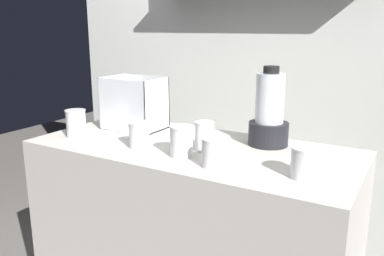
{
  "coord_description": "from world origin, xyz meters",
  "views": [
    {
      "loc": [
        0.84,
        -1.44,
        1.4
      ],
      "look_at": [
        0.0,
        0.0,
        0.98
      ],
      "focal_mm": 37.71,
      "sensor_mm": 36.0,
      "label": 1
    }
  ],
  "objects_px": {
    "juice_cup_mango_far_left": "(76,125)",
    "carrot_display_bin": "(135,113)",
    "juice_cup_beet_middle": "(181,143)",
    "juice_cup_orange_rightmost": "(304,164)",
    "juice_cup_orange_far_right": "(213,154)",
    "blender_pitcher": "(269,115)",
    "juice_cup_orange_left": "(139,136)",
    "juice_cup_beet_right": "(204,138)"
  },
  "relations": [
    {
      "from": "blender_pitcher",
      "to": "juice_cup_orange_rightmost",
      "type": "distance_m",
      "value": 0.41
    },
    {
      "from": "juice_cup_orange_left",
      "to": "juice_cup_beet_middle",
      "type": "relative_size",
      "value": 0.89
    },
    {
      "from": "carrot_display_bin",
      "to": "juice_cup_orange_far_right",
      "type": "bearing_deg",
      "value": -27.24
    },
    {
      "from": "juice_cup_orange_rightmost",
      "to": "juice_cup_mango_far_left",
      "type": "bearing_deg",
      "value": -179.79
    },
    {
      "from": "juice_cup_beet_middle",
      "to": "juice_cup_beet_right",
      "type": "relative_size",
      "value": 1.0
    },
    {
      "from": "juice_cup_beet_right",
      "to": "juice_cup_orange_far_right",
      "type": "xyz_separation_m",
      "value": [
        0.12,
        -0.16,
        -0.01
      ]
    },
    {
      "from": "blender_pitcher",
      "to": "juice_cup_orange_far_right",
      "type": "distance_m",
      "value": 0.39
    },
    {
      "from": "juice_cup_mango_far_left",
      "to": "juice_cup_beet_middle",
      "type": "relative_size",
      "value": 1.03
    },
    {
      "from": "juice_cup_beet_right",
      "to": "juice_cup_orange_rightmost",
      "type": "xyz_separation_m",
      "value": [
        0.44,
        -0.1,
        -0.0
      ]
    },
    {
      "from": "carrot_display_bin",
      "to": "juice_cup_orange_far_right",
      "type": "distance_m",
      "value": 0.68
    },
    {
      "from": "juice_cup_mango_far_left",
      "to": "carrot_display_bin",
      "type": "bearing_deg",
      "value": 61.83
    },
    {
      "from": "juice_cup_beet_middle",
      "to": "juice_cup_orange_rightmost",
      "type": "relative_size",
      "value": 1.13
    },
    {
      "from": "blender_pitcher",
      "to": "juice_cup_orange_left",
      "type": "height_order",
      "value": "blender_pitcher"
    },
    {
      "from": "juice_cup_beet_middle",
      "to": "juice_cup_orange_far_right",
      "type": "relative_size",
      "value": 1.14
    },
    {
      "from": "blender_pitcher",
      "to": "carrot_display_bin",
      "type": "bearing_deg",
      "value": -175.1
    },
    {
      "from": "juice_cup_beet_middle",
      "to": "juice_cup_orange_far_right",
      "type": "height_order",
      "value": "juice_cup_beet_middle"
    },
    {
      "from": "juice_cup_beet_middle",
      "to": "juice_cup_mango_far_left",
      "type": "bearing_deg",
      "value": 179.74
    },
    {
      "from": "juice_cup_mango_far_left",
      "to": "juice_cup_beet_right",
      "type": "height_order",
      "value": "juice_cup_mango_far_left"
    },
    {
      "from": "juice_cup_orange_rightmost",
      "to": "carrot_display_bin",
      "type": "bearing_deg",
      "value": 164.33
    },
    {
      "from": "juice_cup_orange_left",
      "to": "juice_cup_orange_far_right",
      "type": "xyz_separation_m",
      "value": [
        0.38,
        -0.06,
        -0.0
      ]
    },
    {
      "from": "carrot_display_bin",
      "to": "juice_cup_mango_far_left",
      "type": "bearing_deg",
      "value": -118.17
    },
    {
      "from": "juice_cup_orange_far_right",
      "to": "juice_cup_mango_far_left",
      "type": "bearing_deg",
      "value": 176.31
    },
    {
      "from": "carrot_display_bin",
      "to": "juice_cup_orange_rightmost",
      "type": "height_order",
      "value": "carrot_display_bin"
    },
    {
      "from": "juice_cup_orange_far_right",
      "to": "juice_cup_orange_rightmost",
      "type": "relative_size",
      "value": 1.0
    },
    {
      "from": "carrot_display_bin",
      "to": "juice_cup_orange_left",
      "type": "relative_size",
      "value": 2.58
    },
    {
      "from": "juice_cup_beet_middle",
      "to": "juice_cup_beet_right",
      "type": "bearing_deg",
      "value": 68.9
    },
    {
      "from": "juice_cup_orange_left",
      "to": "juice_cup_orange_rightmost",
      "type": "relative_size",
      "value": 1.01
    },
    {
      "from": "blender_pitcher",
      "to": "juice_cup_mango_far_left",
      "type": "bearing_deg",
      "value": -158.66
    },
    {
      "from": "juice_cup_beet_right",
      "to": "juice_cup_orange_far_right",
      "type": "distance_m",
      "value": 0.2
    },
    {
      "from": "blender_pitcher",
      "to": "juice_cup_mango_far_left",
      "type": "distance_m",
      "value": 0.89
    },
    {
      "from": "juice_cup_orange_left",
      "to": "juice_cup_orange_far_right",
      "type": "bearing_deg",
      "value": -8.54
    },
    {
      "from": "carrot_display_bin",
      "to": "juice_cup_orange_far_right",
      "type": "relative_size",
      "value": 2.61
    },
    {
      "from": "juice_cup_orange_far_right",
      "to": "juice_cup_beet_middle",
      "type": "bearing_deg",
      "value": 164.65
    },
    {
      "from": "juice_cup_mango_far_left",
      "to": "juice_cup_beet_right",
      "type": "relative_size",
      "value": 1.03
    },
    {
      "from": "carrot_display_bin",
      "to": "juice_cup_beet_middle",
      "type": "relative_size",
      "value": 2.3
    },
    {
      "from": "juice_cup_orange_left",
      "to": "juice_cup_beet_right",
      "type": "xyz_separation_m",
      "value": [
        0.26,
        0.1,
        0.01
      ]
    },
    {
      "from": "juice_cup_beet_middle",
      "to": "juice_cup_orange_rightmost",
      "type": "distance_m",
      "value": 0.48
    },
    {
      "from": "juice_cup_beet_middle",
      "to": "juice_cup_orange_rightmost",
      "type": "bearing_deg",
      "value": 0.78
    },
    {
      "from": "juice_cup_orange_far_right",
      "to": "juice_cup_orange_rightmost",
      "type": "distance_m",
      "value": 0.32
    },
    {
      "from": "blender_pitcher",
      "to": "juice_cup_orange_far_right",
      "type": "height_order",
      "value": "blender_pitcher"
    },
    {
      "from": "carrot_display_bin",
      "to": "juice_cup_orange_rightmost",
      "type": "bearing_deg",
      "value": -15.67
    },
    {
      "from": "blender_pitcher",
      "to": "juice_cup_orange_far_right",
      "type": "relative_size",
      "value": 3.16
    }
  ]
}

